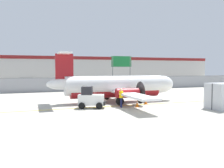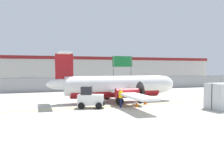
% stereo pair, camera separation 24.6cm
% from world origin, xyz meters
% --- Properties ---
extents(ground_plane, '(140.00, 140.00, 0.01)m').
position_xyz_m(ground_plane, '(0.00, 2.00, 0.00)').
color(ground_plane, '#B7B2A3').
extents(perimeter_fence, '(98.00, 0.10, 2.10)m').
position_xyz_m(perimeter_fence, '(0.00, 18.00, 1.12)').
color(perimeter_fence, gray).
rests_on(perimeter_fence, ground).
extents(parking_lot_strip, '(98.00, 17.00, 0.12)m').
position_xyz_m(parking_lot_strip, '(0.00, 29.50, 0.06)').
color(parking_lot_strip, '#38383A').
rests_on(parking_lot_strip, ground).
extents(background_building, '(91.00, 8.10, 6.50)m').
position_xyz_m(background_building, '(0.00, 47.99, 3.26)').
color(background_building, beige).
rests_on(background_building, ground).
extents(commuter_airplane, '(13.48, 16.05, 4.92)m').
position_xyz_m(commuter_airplane, '(0.41, 4.48, 1.60)').
color(commuter_airplane, white).
rests_on(commuter_airplane, ground).
extents(baggage_tug, '(2.57, 2.05, 1.88)m').
position_xyz_m(baggage_tug, '(-3.20, 1.73, 0.86)').
color(baggage_tug, silver).
rests_on(baggage_tug, ground).
extents(ground_crew_worker, '(0.40, 0.55, 1.70)m').
position_xyz_m(ground_crew_worker, '(-0.59, 1.07, 0.95)').
color(ground_crew_worker, '#191E4C').
rests_on(ground_crew_worker, ground).
extents(cargo_container, '(2.44, 2.02, 2.20)m').
position_xyz_m(cargo_container, '(7.23, -2.71, 1.10)').
color(cargo_container, '#B7BCC1').
rests_on(cargo_container, ground).
extents(traffic_cone_near_left, '(0.36, 0.36, 0.64)m').
position_xyz_m(traffic_cone_near_left, '(2.39, 2.08, 0.31)').
color(traffic_cone_near_left, orange).
rests_on(traffic_cone_near_left, ground).
extents(traffic_cone_near_right, '(0.36, 0.36, 0.64)m').
position_xyz_m(traffic_cone_near_right, '(0.85, 0.81, 0.31)').
color(traffic_cone_near_right, orange).
rests_on(traffic_cone_near_right, ground).
extents(traffic_cone_far_left, '(0.36, 0.36, 0.64)m').
position_xyz_m(traffic_cone_far_left, '(-0.64, 7.22, 0.31)').
color(traffic_cone_far_left, orange).
rests_on(traffic_cone_far_left, ground).
extents(parked_car_1, '(4.34, 2.31, 1.58)m').
position_xyz_m(parked_car_1, '(-7.88, 29.44, 0.89)').
color(parked_car_1, navy).
rests_on(parked_car_1, parking_lot_strip).
extents(parked_car_2, '(4.31, 2.23, 1.58)m').
position_xyz_m(parked_car_2, '(0.02, 24.35, 0.89)').
color(parked_car_2, gray).
rests_on(parked_car_2, parking_lot_strip).
extents(parked_car_3, '(4.28, 2.17, 1.58)m').
position_xyz_m(parked_car_3, '(5.74, 30.30, 0.89)').
color(parked_car_3, '#19662D').
rests_on(parked_car_3, parking_lot_strip).
extents(parked_car_4, '(4.23, 2.05, 1.58)m').
position_xyz_m(parked_car_4, '(12.55, 34.61, 0.89)').
color(parked_car_4, slate).
rests_on(parked_car_4, parking_lot_strip).
extents(highway_sign, '(3.60, 0.14, 5.50)m').
position_xyz_m(highway_sign, '(7.28, 20.01, 4.14)').
color(highway_sign, slate).
rests_on(highway_sign, ground).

